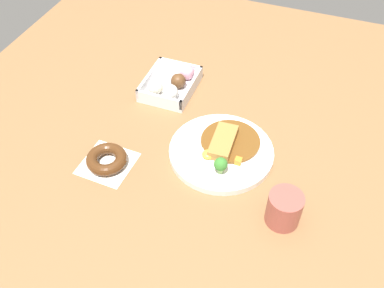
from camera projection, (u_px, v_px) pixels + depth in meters
The scene contains 5 objects.
ground_plane at pixel (212, 152), 1.13m from camera, with size 1.60×1.60×0.00m, color brown.
curry_plate at pixel (222, 150), 1.12m from camera, with size 0.27×0.27×0.06m.
donut_box at pixel (171, 85), 1.29m from camera, with size 0.18×0.14×0.06m.
chocolate_ring_donut at pixel (107, 160), 1.10m from camera, with size 0.13×0.13×0.03m.
coffee_mug at pixel (284, 209), 0.96m from camera, with size 0.08×0.08×0.08m, color #9E4C42.
Camera 1 is at (-0.74, -0.22, 0.84)m, focal length 40.81 mm.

